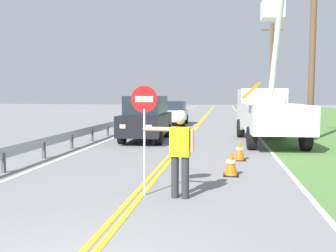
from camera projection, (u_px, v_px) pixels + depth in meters
name	position (u px, v px, depth m)	size (l,w,h in m)	color
centerline_yellow_left	(194.00, 128.00, 23.44)	(0.11, 110.00, 0.01)	yellow
centerline_yellow_right	(196.00, 128.00, 23.41)	(0.11, 110.00, 0.01)	yellow
edge_line_right	(252.00, 129.00, 22.89)	(0.12, 110.00, 0.01)	silver
edge_line_left	(141.00, 127.00, 23.97)	(0.12, 110.00, 0.01)	silver
flagger_worker	(180.00, 148.00, 7.45)	(1.08, 0.29, 1.83)	#2D2D33
stop_sign_paddle	(144.00, 115.00, 7.60)	(0.56, 0.04, 2.33)	silver
utility_bucket_truck	(268.00, 111.00, 16.47)	(2.67, 6.91, 6.19)	silver
oncoming_suv_nearest	(146.00, 118.00, 17.09)	(1.98, 4.64, 2.10)	black
oncoming_sedan_second	(173.00, 113.00, 26.34)	(1.96, 4.13, 1.70)	silver
utility_pole_near	(312.00, 51.00, 16.56)	(1.80, 0.28, 7.98)	brown
utility_pole_mid	(271.00, 69.00, 33.04)	(1.80, 0.28, 8.65)	brown
traffic_cone_lead	(231.00, 163.00, 9.58)	(0.40, 0.40, 0.70)	orange
traffic_cone_mid	(240.00, 150.00, 11.87)	(0.40, 0.40, 0.70)	orange
guardrail_left_shoulder	(114.00, 124.00, 20.07)	(0.10, 32.00, 0.71)	#9EA0A3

